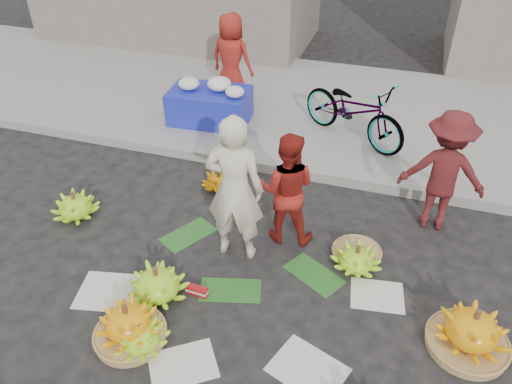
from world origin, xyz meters
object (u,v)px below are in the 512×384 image
(vendor_cream, at_px, (235,190))
(bicycle, at_px, (354,110))
(banana_bunch_4, at_px, (471,331))
(banana_bunch_0, at_px, (157,284))
(flower_table, at_px, (210,104))

(vendor_cream, distance_m, bicycle, 2.98)
(banana_bunch_4, height_order, bicycle, bicycle)
(banana_bunch_0, bearing_deg, bicycle, 69.13)
(banana_bunch_4, bearing_deg, vendor_cream, 166.45)
(banana_bunch_4, xyz_separation_m, vendor_cream, (-2.52, 0.61, 0.66))
(bicycle, bearing_deg, banana_bunch_4, -124.10)
(vendor_cream, xyz_separation_m, flower_table, (-1.41, 2.74, -0.45))
(banana_bunch_0, xyz_separation_m, bicycle, (1.43, 3.74, 0.43))
(banana_bunch_4, xyz_separation_m, flower_table, (-3.92, 3.35, 0.20))
(banana_bunch_0, distance_m, banana_bunch_4, 3.08)
(vendor_cream, relative_size, flower_table, 1.33)
(flower_table, height_order, bicycle, bicycle)
(banana_bunch_4, distance_m, flower_table, 5.16)
(banana_bunch_4, bearing_deg, banana_bunch_0, -174.54)
(banana_bunch_4, height_order, flower_table, flower_table)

